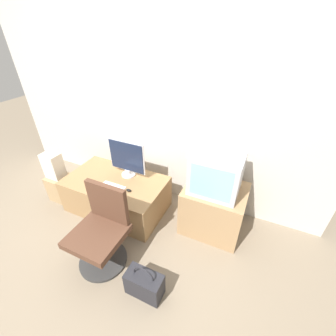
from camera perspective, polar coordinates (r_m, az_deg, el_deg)
name	(u,v)px	position (r m, az deg, el deg)	size (l,w,h in m)	color
ground_plane	(93,256)	(2.66, -18.53, -20.48)	(12.00, 12.00, 0.00)	#7F705B
wall_back	(148,98)	(2.77, -5.04, 17.18)	(4.40, 0.05, 2.60)	beige
desk	(117,194)	(2.95, -12.87, -6.44)	(1.22, 0.72, 0.44)	#937047
side_stand	(213,209)	(2.64, 11.44, -10.09)	(0.66, 0.55, 0.57)	#A37F56
main_monitor	(127,159)	(2.74, -10.40, 2.34)	(0.48, 0.17, 0.47)	silver
keyboard	(112,187)	(2.70, -13.96, -4.82)	(0.30, 0.14, 0.01)	white
mouse	(129,190)	(2.60, -9.98, -5.60)	(0.06, 0.03, 0.03)	black
crt_tv	(216,173)	(2.30, 12.15, -1.16)	(0.49, 0.41, 0.45)	#B7B7BC
office_chair	(102,233)	(2.33, -16.52, -15.45)	(0.48, 0.48, 0.84)	#333333
cardboard_box_lower	(60,187)	(3.40, -25.66, -4.32)	(0.24, 0.27, 0.35)	#A3845B
cardboard_box_upper	(53,166)	(3.21, -27.13, 0.54)	(0.22, 0.17, 0.34)	beige
handbag	(144,284)	(2.24, -6.00, -27.24)	(0.33, 0.17, 0.36)	#232328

